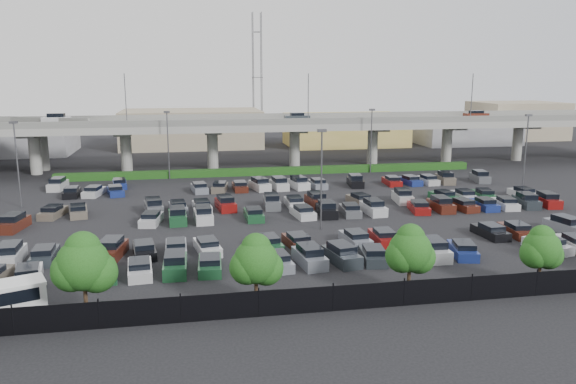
% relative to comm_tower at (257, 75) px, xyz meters
% --- Properties ---
extents(ground, '(280.00, 280.00, 0.00)m').
position_rel_comm_tower_xyz_m(ground, '(-4.00, -74.00, -15.61)').
color(ground, black).
extents(overpass, '(150.00, 13.00, 15.80)m').
position_rel_comm_tower_xyz_m(overpass, '(-4.25, -41.97, -8.64)').
color(overpass, gray).
rests_on(overpass, ground).
extents(hedge, '(66.00, 1.60, 1.10)m').
position_rel_comm_tower_xyz_m(hedge, '(-4.00, -49.00, -15.06)').
color(hedge, '#153C11').
rests_on(hedge, ground).
extents(fence, '(70.00, 0.10, 2.00)m').
position_rel_comm_tower_xyz_m(fence, '(-4.05, -102.00, -14.71)').
color(fence, black).
rests_on(fence, ground).
extents(tree_row, '(65.07, 3.66, 5.94)m').
position_rel_comm_tower_xyz_m(tree_row, '(-3.30, -100.53, -12.09)').
color(tree_row, '#332316').
rests_on(tree_row, ground).
extents(parked_cars, '(62.98, 41.65, 1.67)m').
position_rel_comm_tower_xyz_m(parked_cars, '(-4.78, -77.35, -14.99)').
color(parked_cars, maroon).
rests_on(parked_cars, ground).
extents(light_poles, '(66.90, 48.38, 10.30)m').
position_rel_comm_tower_xyz_m(light_poles, '(-8.12, -72.00, -9.37)').
color(light_poles, '#47474B').
rests_on(light_poles, ground).
extents(distant_buildings, '(138.00, 24.00, 9.00)m').
position_rel_comm_tower_xyz_m(distant_buildings, '(8.38, -12.19, -11.87)').
color(distant_buildings, gray).
rests_on(distant_buildings, ground).
extents(comm_tower, '(2.40, 2.40, 30.00)m').
position_rel_comm_tower_xyz_m(comm_tower, '(0.00, 0.00, 0.00)').
color(comm_tower, '#47474B').
rests_on(comm_tower, ground).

